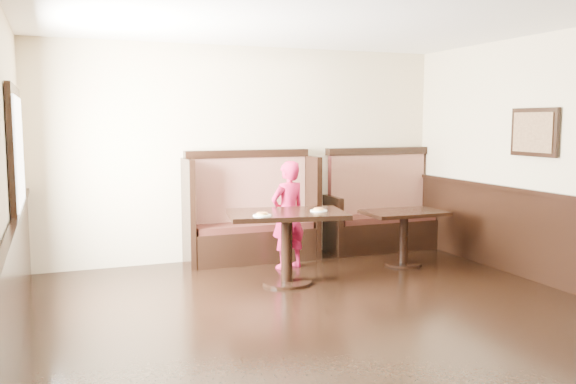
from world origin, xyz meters
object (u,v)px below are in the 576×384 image
booth_main (251,220)px  table_neighbor (404,225)px  booth_neighbor (381,216)px  child (288,215)px  table_main (287,229)px

booth_main → table_neighbor: (1.73, -0.97, -0.01)m
booth_neighbor → child: booth_neighbor is taller
booth_neighbor → child: size_ratio=1.23×
table_neighbor → child: child is taller
booth_main → table_main: bearing=-89.4°
booth_neighbor → table_neighbor: booth_neighbor is taller
booth_main → table_neighbor: bearing=-29.4°
booth_neighbor → child: 1.77m
table_neighbor → child: (-1.43, 0.38, 0.15)m
child → booth_main: bearing=-79.5°
table_main → booth_neighbor: bearing=43.7°
booth_main → child: bearing=-63.4°
table_neighbor → booth_main: bearing=151.6°
booth_main → child: booth_main is taller
booth_main → table_main: 1.29m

